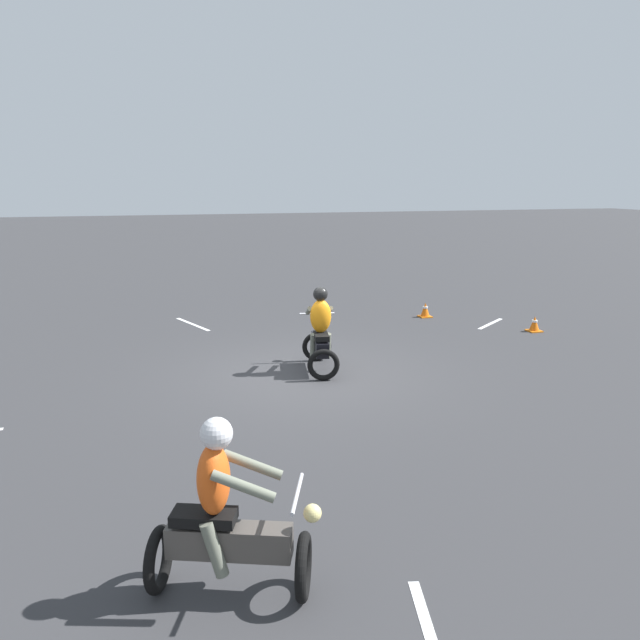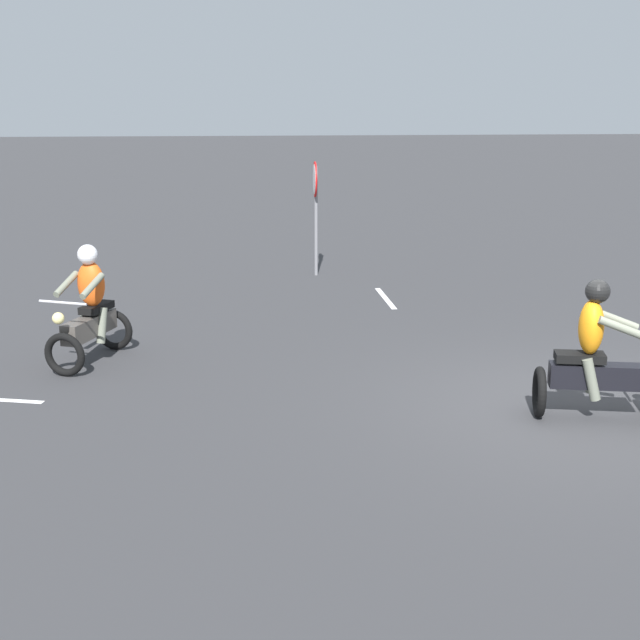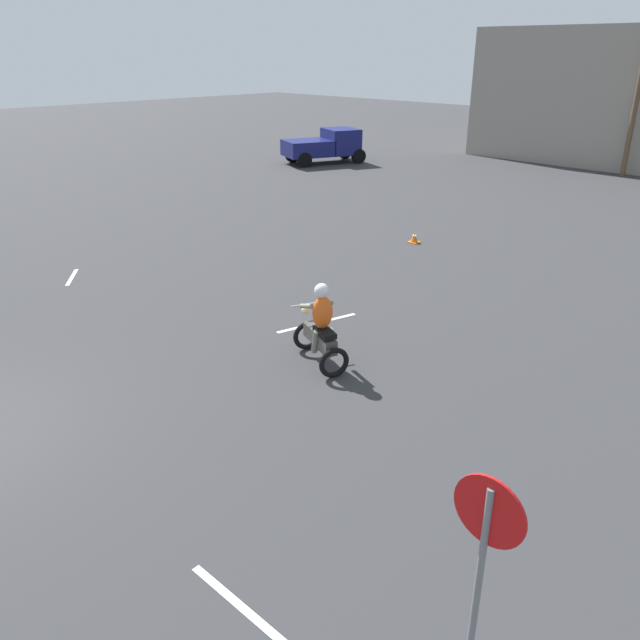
# 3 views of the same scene
# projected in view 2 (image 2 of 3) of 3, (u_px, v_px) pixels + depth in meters

# --- Properties ---
(ground_plane) EXTENTS (120.00, 120.00, 0.00)m
(ground_plane) POSITION_uv_depth(u_px,v_px,m) (572.00, 409.00, 10.70)
(ground_plane) COLOR #333335
(motorcycle_rider_foreground) EXTENTS (0.89, 1.55, 1.66)m
(motorcycle_rider_foreground) POSITION_uv_depth(u_px,v_px,m) (596.00, 359.00, 10.22)
(motorcycle_rider_foreground) COLOR black
(motorcycle_rider_foreground) RESTS_ON ground
(motorcycle_rider_background) EXTENTS (1.54, 1.09, 1.66)m
(motorcycle_rider_background) POSITION_uv_depth(u_px,v_px,m) (90.00, 312.00, 12.35)
(motorcycle_rider_background) COLOR black
(motorcycle_rider_background) RESTS_ON ground
(stop_sign) EXTENTS (0.70, 0.08, 2.30)m
(stop_sign) POSITION_uv_depth(u_px,v_px,m) (315.00, 195.00, 17.82)
(stop_sign) COLOR slate
(stop_sign) RESTS_ON ground
(lane_stripe_e) EXTENTS (1.65, 0.16, 0.01)m
(lane_stripe_e) POSITION_uv_depth(u_px,v_px,m) (386.00, 298.00, 16.24)
(lane_stripe_e) COLOR silver
(lane_stripe_e) RESTS_ON ground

